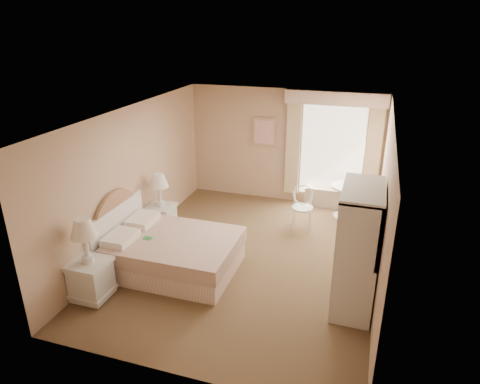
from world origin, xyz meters
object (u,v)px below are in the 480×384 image
(nightstand_near, at_px, (90,270))
(round_table, at_px, (347,196))
(bed, at_px, (169,251))
(armoire, at_px, (357,258))
(nightstand_far, at_px, (161,211))
(cafe_chair, at_px, (303,204))

(nightstand_near, distance_m, round_table, 5.18)
(bed, distance_m, nightstand_near, 1.30)
(nightstand_near, distance_m, armoire, 3.80)
(round_table, bearing_deg, armoire, -83.31)
(nightstand_far, distance_m, cafe_chair, 2.74)
(nightstand_near, xyz_separation_m, cafe_chair, (2.52, 3.27, 0.01))
(nightstand_far, xyz_separation_m, cafe_chair, (2.52, 1.07, 0.05))
(nightstand_near, xyz_separation_m, round_table, (3.30, 3.98, -0.01))
(cafe_chair, bearing_deg, nightstand_far, -165.17)
(cafe_chair, relative_size, armoire, 0.47)
(round_table, bearing_deg, bed, -131.75)
(nightstand_near, relative_size, nightstand_far, 1.08)
(bed, relative_size, round_table, 2.94)
(armoire, bearing_deg, bed, 178.87)
(nightstand_far, xyz_separation_m, armoire, (3.65, -1.18, 0.30))
(nightstand_far, bearing_deg, round_table, 28.35)
(bed, xyz_separation_m, nightstand_near, (-0.71, -1.08, 0.15))
(round_table, xyz_separation_m, cafe_chair, (-0.79, -0.71, 0.03))
(nightstand_far, height_order, round_table, nightstand_far)
(bed, distance_m, nightstand_far, 1.33)
(nightstand_near, xyz_separation_m, nightstand_far, (0.00, 2.20, -0.03))
(nightstand_near, height_order, armoire, armoire)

